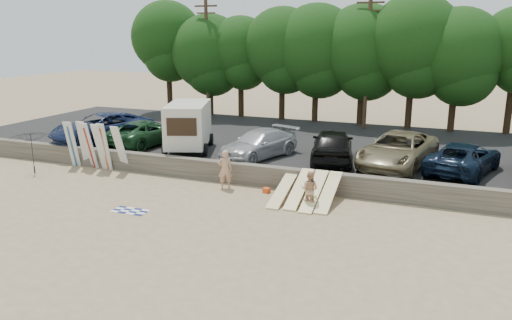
% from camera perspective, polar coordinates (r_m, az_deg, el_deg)
% --- Properties ---
extents(ground, '(120.00, 120.00, 0.00)m').
position_cam_1_polar(ground, '(21.02, -0.79, -5.39)').
color(ground, tan).
rests_on(ground, ground).
extents(seawall, '(44.00, 0.50, 1.00)m').
position_cam_1_polar(seawall, '(23.53, 1.99, -1.94)').
color(seawall, '#6B6356').
rests_on(seawall, ground).
extents(parking_lot, '(44.00, 14.50, 0.70)m').
position_cam_1_polar(parking_lot, '(30.52, 6.73, 1.48)').
color(parking_lot, '#282828').
rests_on(parking_lot, ground).
extents(treeline, '(34.25, 6.84, 8.96)m').
position_cam_1_polar(treeline, '(36.62, 9.41, 12.56)').
color(treeline, '#382616').
rests_on(treeline, parking_lot).
extents(utility_poles, '(25.80, 0.26, 9.00)m').
position_cam_1_polar(utility_poles, '(34.78, 12.63, 11.26)').
color(utility_poles, '#473321').
rests_on(utility_poles, parking_lot).
extents(box_trailer, '(3.38, 4.59, 2.64)m').
position_cam_1_polar(box_trailer, '(27.96, -7.75, 4.08)').
color(box_trailer, beige).
rests_on(box_trailer, parking_lot).
extents(car_0, '(5.15, 6.78, 1.71)m').
position_cam_1_polar(car_0, '(31.43, -17.20, 3.55)').
color(car_0, '#131E44').
rests_on(car_0, parking_lot).
extents(car_1, '(3.00, 5.47, 1.45)m').
position_cam_1_polar(car_1, '(29.94, -12.38, 3.10)').
color(car_1, '#153B1D').
rests_on(car_1, parking_lot).
extents(car_2, '(3.57, 5.33, 1.43)m').
position_cam_1_polar(car_2, '(26.22, 0.30, 1.83)').
color(car_2, '#ACACB2').
rests_on(car_2, parking_lot).
extents(car_3, '(3.03, 5.38, 1.73)m').
position_cam_1_polar(car_3, '(25.61, 8.72, 1.70)').
color(car_3, black).
rests_on(car_3, parking_lot).
extents(car_4, '(3.90, 6.39, 1.66)m').
position_cam_1_polar(car_4, '(25.39, 15.89, 1.12)').
color(car_4, '#786A4C').
rests_on(car_4, parking_lot).
extents(car_5, '(3.79, 5.68, 1.45)m').
position_cam_1_polar(car_5, '(25.24, 22.65, 0.23)').
color(car_5, black).
rests_on(car_5, parking_lot).
extents(surfboard_upright_0, '(0.59, 0.71, 2.55)m').
position_cam_1_polar(surfboard_upright_0, '(28.61, -20.29, 1.70)').
color(surfboard_upright_0, silver).
rests_on(surfboard_upright_0, ground).
extents(surfboard_upright_1, '(0.54, 0.56, 2.57)m').
position_cam_1_polar(surfboard_upright_1, '(28.33, -19.03, 1.72)').
color(surfboard_upright_1, silver).
rests_on(surfboard_upright_1, ground).
extents(surfboard_upright_2, '(0.58, 0.73, 2.54)m').
position_cam_1_polar(surfboard_upright_2, '(27.94, -18.51, 1.56)').
color(surfboard_upright_2, silver).
rests_on(surfboard_upright_2, ground).
extents(surfboard_upright_3, '(0.57, 0.75, 2.53)m').
position_cam_1_polar(surfboard_upright_3, '(27.41, -17.37, 1.40)').
color(surfboard_upright_3, silver).
rests_on(surfboard_upright_3, ground).
extents(surfboard_upright_4, '(0.51, 0.53, 2.57)m').
position_cam_1_polar(surfboard_upright_4, '(27.30, -16.96, 1.42)').
color(surfboard_upright_4, silver).
rests_on(surfboard_upright_4, ground).
extents(surfboard_upright_5, '(0.56, 0.87, 2.50)m').
position_cam_1_polar(surfboard_upright_5, '(26.79, -15.23, 1.23)').
color(surfboard_upright_5, silver).
rests_on(surfboard_upright_5, ground).
extents(surfboard_low_0, '(0.56, 2.91, 0.88)m').
position_cam_1_polar(surfboard_low_0, '(21.86, 3.07, -3.41)').
color(surfboard_low_0, '#FAE49E').
rests_on(surfboard_low_0, ground).
extents(surfboard_low_1, '(0.56, 2.84, 1.09)m').
position_cam_1_polar(surfboard_low_1, '(21.70, 4.96, -3.29)').
color(surfboard_low_1, '#FAE49E').
rests_on(surfboard_low_1, ground).
extents(surfboard_low_2, '(0.56, 2.83, 1.12)m').
position_cam_1_polar(surfboard_low_2, '(21.42, 6.65, -3.53)').
color(surfboard_low_2, '#FAE49E').
rests_on(surfboard_low_2, ground).
extents(surfboard_low_3, '(0.56, 2.85, 1.08)m').
position_cam_1_polar(surfboard_low_3, '(21.43, 8.31, -3.63)').
color(surfboard_low_3, '#FAE49E').
rests_on(surfboard_low_3, ground).
extents(beachgoer_a, '(0.80, 0.68, 1.85)m').
position_cam_1_polar(beachgoer_a, '(23.26, -3.56, -1.08)').
color(beachgoer_a, tan).
rests_on(beachgoer_a, ground).
extents(beachgoer_b, '(0.81, 0.66, 1.57)m').
position_cam_1_polar(beachgoer_b, '(20.84, 6.14, -3.37)').
color(beachgoer_b, tan).
rests_on(beachgoer_b, ground).
extents(cooler, '(0.46, 0.42, 0.32)m').
position_cam_1_polar(cooler, '(22.37, 6.35, -3.82)').
color(cooler, '#278F47').
rests_on(cooler, ground).
extents(gear_bag, '(0.36, 0.33, 0.22)m').
position_cam_1_polar(gear_bag, '(22.83, 1.20, -3.48)').
color(gear_bag, '#E24C1A').
rests_on(gear_bag, ground).
extents(beach_towel, '(1.52, 1.52, 0.00)m').
position_cam_1_polar(beach_towel, '(21.21, -14.18, -5.65)').
color(beach_towel, white).
rests_on(beach_towel, ground).
extents(beach_umbrella, '(3.43, 3.44, 2.22)m').
position_cam_1_polar(beach_umbrella, '(28.23, -24.17, 0.83)').
color(beach_umbrella, black).
rests_on(beach_umbrella, ground).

